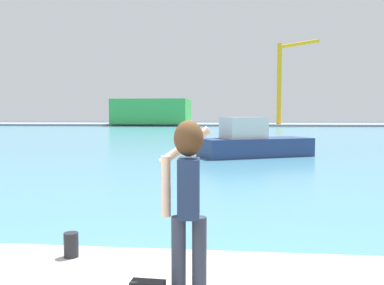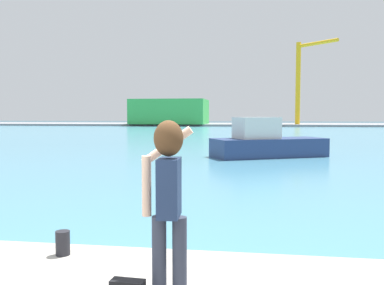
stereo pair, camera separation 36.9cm
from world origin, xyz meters
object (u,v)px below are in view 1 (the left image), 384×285
at_px(warehouse_left, 152,112).
at_px(port_crane, 283,76).
at_px(person_photographer, 188,191).
at_px(boat_moored, 253,143).
at_px(harbor_bollard, 71,245).

xyz_separation_m(warehouse_left, port_crane, (28.22, -2.00, 7.44)).
height_order(person_photographer, boat_moored, person_photographer).
distance_m(harbor_bollard, port_crane, 84.65).
height_order(harbor_bollard, boat_moored, boat_moored).
distance_m(person_photographer, boat_moored, 19.49).
distance_m(harbor_bollard, boat_moored, 18.61).
xyz_separation_m(boat_moored, warehouse_left, (-19.17, 66.83, 2.33)).
bearing_deg(harbor_bollard, warehouse_left, 100.69).
xyz_separation_m(boat_moored, port_crane, (9.05, 64.84, 9.77)).
height_order(person_photographer, port_crane, port_crane).
bearing_deg(port_crane, harbor_bollard, -98.30).
height_order(person_photographer, warehouse_left, warehouse_left).
bearing_deg(person_photographer, warehouse_left, 8.17).
bearing_deg(harbor_bollard, port_crane, 81.70).
xyz_separation_m(harbor_bollard, warehouse_left, (-16.08, 85.18, 2.42)).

